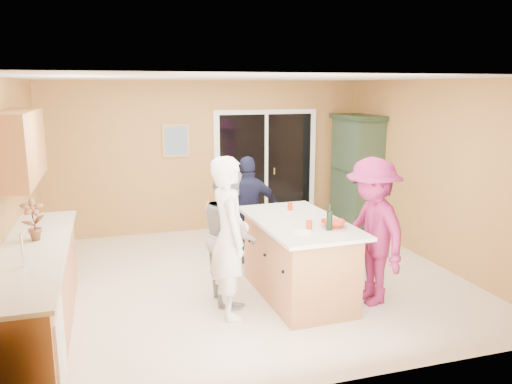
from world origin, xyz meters
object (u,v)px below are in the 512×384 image
object	(u,v)px
woman_navy	(249,210)
woman_white	(229,238)
kitchen_island	(298,261)
woman_grey	(229,235)
green_hutch	(356,174)
woman_magenta	(372,231)

from	to	relation	value
woman_navy	woman_white	bearing A→B (deg)	69.37
kitchen_island	woman_navy	bearing A→B (deg)	97.34
woman_grey	woman_navy	world-z (taller)	woman_grey
kitchen_island	green_hutch	world-z (taller)	green_hutch
kitchen_island	woman_navy	xyz separation A→B (m)	(-0.22, 1.36, 0.32)
kitchen_island	woman_magenta	bearing A→B (deg)	-28.65
green_hutch	woman_grey	size ratio (longest dim) A/B	1.28
green_hutch	woman_magenta	xyz separation A→B (m)	(-1.30, -2.84, -0.13)
woman_navy	kitchen_island	bearing A→B (deg)	101.74
green_hutch	woman_white	size ratio (longest dim) A/B	1.13
green_hutch	woman_navy	xyz separation A→B (m)	(-2.28, -1.10, -0.21)
woman_white	woman_navy	size ratio (longest dim) A/B	1.16
woman_white	kitchen_island	bearing A→B (deg)	-73.60
woman_white	woman_grey	size ratio (longest dim) A/B	1.13
woman_navy	woman_magenta	xyz separation A→B (m)	(0.98, -1.73, 0.09)
kitchen_island	woman_grey	distance (m)	0.89
woman_white	green_hutch	bearing A→B (deg)	-45.99
woman_navy	green_hutch	bearing A→B (deg)	-151.79
kitchen_island	woman_navy	distance (m)	1.41
woman_magenta	woman_white	bearing A→B (deg)	-99.20
woman_grey	green_hutch	bearing A→B (deg)	-51.37
woman_white	woman_navy	xyz separation A→B (m)	(0.68, 1.59, -0.12)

